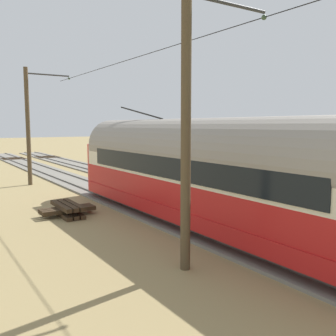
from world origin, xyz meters
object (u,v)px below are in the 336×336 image
Objects in this scene: vintage_streetcar at (195,171)px; catenary_pole_mid_near at (188,123)px; catenary_pole_foreground at (29,124)px; switch_stand at (130,165)px; spare_tie_stack at (67,209)px.

catenary_pole_mid_near is (2.82, 3.34, 1.83)m from vintage_streetcar.
switch_stand is at bearing -168.53° from catenary_pole_foreground.
vintage_streetcar reaches higher than spare_tie_stack.
switch_stand is at bearing -113.23° from catenary_pole_mid_near.
catenary_pole_foreground is 9.24m from switch_stand.
vintage_streetcar is 14.97m from catenary_pole_foreground.
catenary_pole_foreground is 10.64m from spare_tie_stack.
catenary_pole_foreground is at bearing -94.61° from spare_tie_stack.
catenary_pole_foreground is at bearing -90.00° from catenary_pole_mid_near.
catenary_pole_foreground is 1.00× the size of catenary_pole_mid_near.
catenary_pole_foreground is at bearing -79.05° from vintage_streetcar.
vintage_streetcar is at bearing 127.70° from spare_tie_stack.
vintage_streetcar is 2.34× the size of catenary_pole_mid_near.
catenary_pole_mid_near is at bearing 90.00° from catenary_pole_foreground.
switch_stand is at bearing -108.99° from vintage_streetcar.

